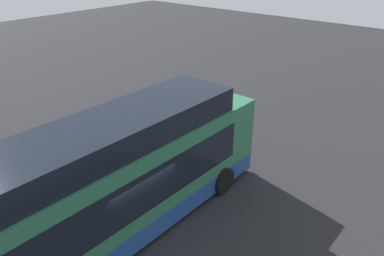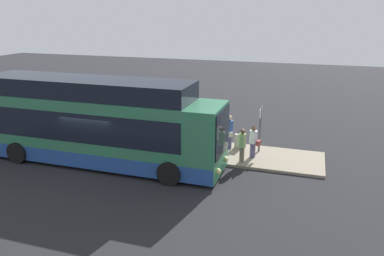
# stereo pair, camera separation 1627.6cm
# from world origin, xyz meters

# --- Properties ---
(ground) EXTENTS (80.00, 80.00, 0.00)m
(ground) POSITION_xyz_m (0.00, 0.00, 0.00)
(ground) COLOR #232326
(platform) EXTENTS (20.00, 3.01, 0.13)m
(platform) POSITION_xyz_m (0.00, 3.10, 0.06)
(platform) COLOR gray
(platform) RESTS_ON ground
(bus_lead) EXTENTS (11.95, 2.80, 3.99)m
(bus_lead) POSITION_xyz_m (-0.27, 0.27, 1.81)
(bus_lead) COLOR #2D704C
(bus_lead) RESTS_ON ground
(passenger_boarding) EXTENTS (0.46, 0.61, 1.76)m
(passenger_boarding) POSITION_xyz_m (5.32, 3.65, 1.08)
(passenger_boarding) COLOR #4C476B
(passenger_boarding) RESTS_ON platform
(passenger_waiting) EXTENTS (0.60, 0.44, 1.57)m
(passenger_waiting) POSITION_xyz_m (6.67, 2.87, 0.96)
(passenger_waiting) COLOR #4C476B
(passenger_waiting) RESTS_ON platform
(passenger_with_bags) EXTENTS (0.43, 0.43, 1.62)m
(passenger_with_bags) POSITION_xyz_m (6.27, 2.10, 1.02)
(passenger_with_bags) COLOR #6B604C
(passenger_with_bags) RESTS_ON platform
(suitcase) EXTENTS (0.40, 0.19, 0.99)m
(suitcase) POSITION_xyz_m (5.76, 3.86, 0.50)
(suitcase) COLOR beige
(suitcase) RESTS_ON platform
(sign_post) EXTENTS (0.10, 0.65, 2.29)m
(sign_post) POSITION_xyz_m (6.83, 3.76, 1.56)
(sign_post) COLOR #4C4C51
(sign_post) RESTS_ON platform
(trash_bin) EXTENTS (0.44, 0.44, 0.65)m
(trash_bin) POSITION_xyz_m (1.56, 2.03, 0.45)
(trash_bin) COLOR #2D4C33
(trash_bin) RESTS_ON platform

